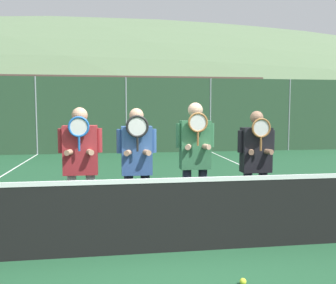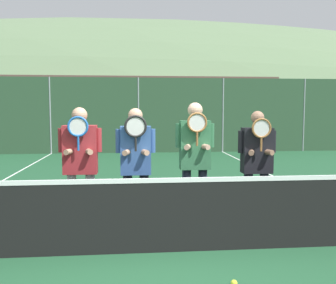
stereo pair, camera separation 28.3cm
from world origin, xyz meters
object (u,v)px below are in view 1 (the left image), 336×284
Objects in this scene: player_rightmost at (256,160)px; car_center at (211,127)px; player_center_right at (195,155)px; car_left_of_center at (97,128)px; player_leftmost at (81,160)px; player_center_left at (137,161)px; tennis_ball_on_court at (243,281)px.

player_rightmost is 0.40× the size of car_center.
car_left_of_center is at bearing 98.83° from player_center_right.
player_center_right is 12.56m from car_left_of_center.
player_rightmost is at bearing -77.23° from car_left_of_center.
player_center_right is at bearing 1.63° from player_leftmost.
player_rightmost is 12.51m from car_center.
player_center_left is 2.20m from tennis_ball_on_court.
player_rightmost reaches higher than tennis_ball_on_court.
player_center_right is at bearing -105.94° from car_center.
player_center_left is at bearing -171.01° from player_center_right.
player_leftmost is 1.64m from player_center_right.
tennis_ball_on_court is (-0.81, -1.75, -0.98)m from player_rightmost.
player_rightmost is 2.16m from tennis_ball_on_court.
player_leftmost is 0.42× the size of car_center.
car_center is (3.47, 12.16, -0.22)m from player_center_right.
player_center_left is 1.02× the size of player_rightmost.
player_center_left is 12.60m from car_left_of_center.
player_center_right is (0.86, 0.14, 0.06)m from player_center_left.
player_rightmost reaches higher than car_center.
player_rightmost is at bearing -0.78° from player_leftmost.
car_center is 63.40× the size of tennis_ball_on_court.
tennis_ball_on_court is (-3.38, -13.99, -0.85)m from car_center.
player_center_left is 13.04m from car_center.
player_center_right reaches higher than player_rightmost.
player_leftmost is at bearing 134.17° from tennis_ball_on_court.
player_rightmost is at bearing -5.14° from player_center_right.
player_center_left reaches higher than player_rightmost.
tennis_ball_on_court is (2.02, -14.25, -0.85)m from car_left_of_center.
player_center_left reaches higher than car_left_of_center.
tennis_ball_on_court is (0.10, -1.83, -1.07)m from player_center_right.
player_leftmost is 0.78m from player_center_left.
car_center is (2.57, 12.24, -0.13)m from player_rightmost.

